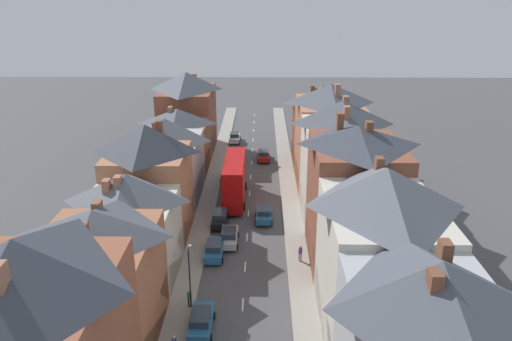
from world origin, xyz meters
name	(u,v)px	position (x,y,z in m)	size (l,w,h in m)	color
pavement_left	(207,205)	(-5.10, 38.00, 0.07)	(2.20, 104.00, 0.14)	gray
pavement_right	(291,206)	(5.10, 38.00, 0.07)	(2.20, 104.00, 0.14)	gray
centre_line_dashes	(248,213)	(0.00, 36.00, 0.01)	(0.14, 97.80, 0.01)	silver
terrace_row_left	(138,202)	(-10.19, 25.73, 5.92)	(8.00, 77.18, 13.99)	#BCB7A8
terrace_row_right	(360,211)	(10.19, 22.61, 6.55)	(8.00, 70.29, 14.14)	#BCB7A8
double_decker_bus_lead	(234,179)	(-1.81, 39.90, 2.82)	(2.74, 10.80, 5.30)	#B70F0F
car_near_blue	(228,175)	(-3.10, 46.59, 0.83)	(1.90, 4.40, 1.65)	black
car_near_silver	(263,155)	(1.80, 55.09, 0.81)	(1.90, 4.17, 1.62)	maroon
car_parked_left_a	(201,321)	(-3.10, 14.62, 0.85)	(1.90, 4.41, 1.70)	#236093
car_parked_right_a	(214,249)	(-3.10, 25.98, 0.83)	(1.90, 4.46, 1.65)	#236093
car_mid_black	(264,214)	(1.80, 33.96, 0.84)	(1.90, 3.90, 1.68)	#236093
car_mid_white	(229,236)	(-1.80, 28.59, 0.82)	(1.90, 4.34, 1.63)	#B7BABF
car_far_grey	(235,137)	(-3.10, 64.61, 0.84)	(1.90, 4.15, 1.67)	silver
car_parked_right_b	(220,218)	(-3.10, 33.06, 0.83)	(1.90, 4.54, 1.64)	black
pedestrian_mid_left	(189,297)	(-4.38, 17.51, 1.03)	(0.36, 0.22, 1.61)	#23232D
pedestrian_mid_right	(300,253)	(5.29, 24.92, 1.03)	(0.36, 0.22, 1.61)	gray
street_lamp	(190,274)	(-4.25, 17.53, 3.24)	(0.20, 1.12, 5.50)	black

